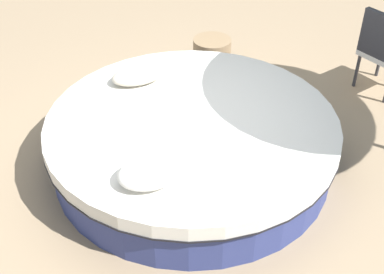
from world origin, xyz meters
The scene contains 5 objects.
ground_plane centered at (0.00, 0.00, 0.00)m, with size 16.00×16.00×0.00m, color #9E8466.
round_bed centered at (0.00, 0.00, 0.27)m, with size 2.70×2.70×0.52m.
throw_pillow_0 centered at (0.28, -0.81, 0.59)m, with size 0.52×0.31×0.15m, color beige.
throw_pillow_1 centered at (0.61, 0.66, 0.60)m, with size 0.50×0.38×0.17m, color white.
side_table centered at (-0.91, -1.63, 0.20)m, with size 0.47×0.47×0.40m, color #997A56.
Camera 1 is at (1.37, 3.51, 3.15)m, focal length 47.25 mm.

